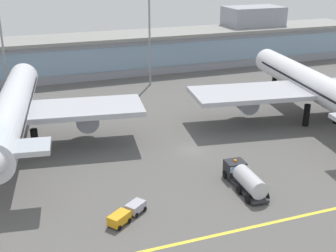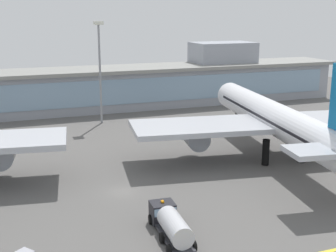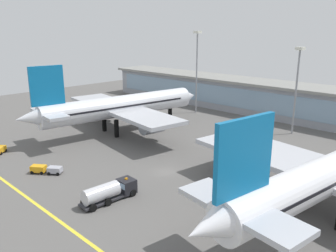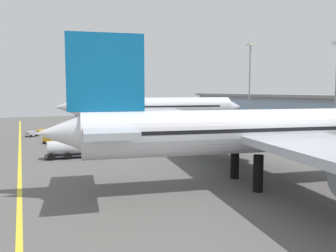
% 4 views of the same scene
% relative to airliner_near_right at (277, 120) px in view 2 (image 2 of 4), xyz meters
% --- Properties ---
extents(ground_plane, '(196.70, 196.70, 0.00)m').
position_rel_airliner_near_right_xyz_m(ground_plane, '(-26.93, -5.63, -6.15)').
color(ground_plane, '#5B5956').
extents(terminal_building, '(143.50, 14.00, 15.06)m').
position_rel_airliner_near_right_xyz_m(terminal_building, '(-24.68, 47.19, -0.78)').
color(terminal_building, '#9399A3').
rests_on(terminal_building, ground).
extents(airliner_near_right, '(47.07, 52.88, 16.89)m').
position_rel_airliner_near_right_xyz_m(airliner_near_right, '(0.00, 0.00, 0.00)').
color(airliner_near_right, black).
rests_on(airliner_near_right, ground).
extents(fuel_tanker_truck, '(3.42, 9.18, 2.90)m').
position_rel_airliner_near_right_xyz_m(fuel_tanker_truck, '(-25.30, -19.09, -4.64)').
color(fuel_tanker_truck, black).
rests_on(fuel_tanker_truck, ground).
extents(apron_light_mast_centre, '(1.80, 1.80, 21.03)m').
position_rel_airliner_near_right_xyz_m(apron_light_mast_centre, '(-21.07, 33.24, 7.86)').
color(apron_light_mast_centre, gray).
rests_on(apron_light_mast_centre, ground).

